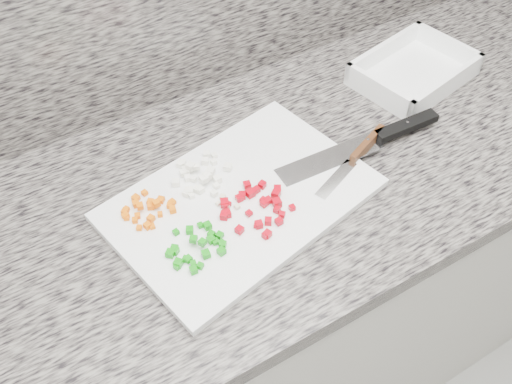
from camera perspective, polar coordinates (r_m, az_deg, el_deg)
cabinet at (r=1.46m, az=0.29°, el=-11.20°), size 3.92×0.62×0.86m
countertop at (r=1.09m, az=0.37°, el=0.86°), size 3.96×0.64×0.04m
cutting_board at (r=1.03m, az=-1.53°, el=-0.74°), size 0.51×0.39×0.02m
carrot_pile at (r=1.01m, az=-10.85°, el=-1.72°), size 0.10×0.09×0.02m
onion_pile at (r=1.05m, az=-5.82°, el=1.74°), size 0.12×0.11×0.02m
green_pepper_pile at (r=0.95m, az=-5.97°, el=-5.52°), size 0.10×0.10×0.02m
red_pepper_pile at (r=1.00m, az=-0.02°, el=-1.38°), size 0.13×0.13×0.01m
garlic_pile at (r=1.01m, az=-2.71°, el=-1.18°), size 0.05×0.05×0.01m
chef_knife at (r=1.15m, az=12.39°, el=5.42°), size 0.36×0.06×0.02m
paring_knife at (r=1.11m, az=10.33°, el=3.97°), size 0.22×0.10×0.02m
tray at (r=1.34m, az=15.45°, el=11.46°), size 0.28×0.23×0.05m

